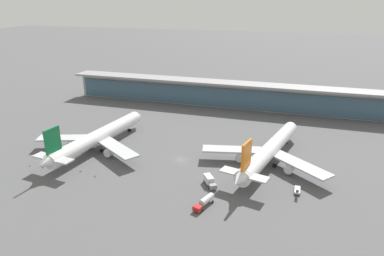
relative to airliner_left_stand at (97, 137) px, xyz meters
The scene contains 12 objects.
ground_plane 37.09m from the airliner_left_stand, ahead, with size 1200.00×1200.00×0.00m, color #515154.
airliner_left_stand is the anchor object (origin of this frame).
airliner_centre_stand 70.58m from the airliner_left_stand, ahead, with size 49.06×64.85×17.46m.
service_truck_near_nose_red 61.52m from the airliner_left_stand, 27.23° to the right, with size 4.94×8.86×2.95m.
service_truck_under_wing_grey 54.97m from the airliner_left_stand, 15.90° to the right, with size 6.08×7.29×3.10m.
service_truck_mid_apron_white 82.48m from the airliner_left_stand, ahead, with size 1.95×6.81×2.70m.
terminal_building 86.08m from the airliner_left_stand, 64.78° to the left, with size 189.11×12.80×15.20m.
safety_cone_alpha 24.45m from the airliner_left_stand, 116.78° to the right, with size 0.62×0.62×0.70m.
safety_cone_bravo 27.61m from the airliner_left_stand, 127.07° to the right, with size 0.62×0.62×0.70m.
safety_cone_charlie 25.17m from the airliner_left_stand, 61.04° to the right, with size 0.62×0.62×0.70m.
safety_cone_delta 21.19m from the airliner_left_stand, 112.60° to the right, with size 0.62×0.62×0.70m.
safety_cone_echo 21.07m from the airliner_left_stand, 76.34° to the right, with size 0.62×0.62×0.70m.
Camera 1 is at (41.82, -118.09, 59.81)m, focal length 32.55 mm.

